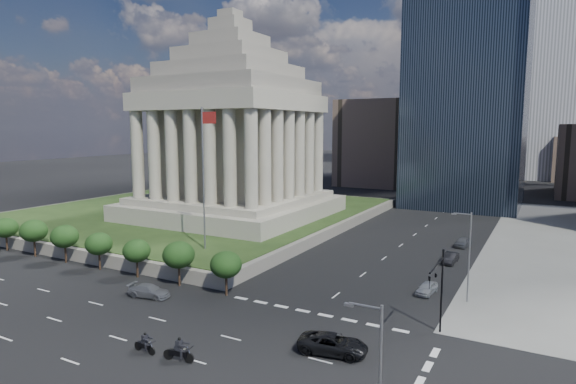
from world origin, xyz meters
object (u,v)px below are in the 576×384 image
Objects in this scene: motorcycle_trail at (145,342)px; suv_grey at (149,291)px; street_lamp_north at (468,252)px; flagpole at (204,171)px; pickup_truck at (333,344)px; parked_sedan_near at (427,288)px; street_lamp_south at (377,384)px; parked_sedan_mid at (450,258)px; motorcycle_lead at (178,349)px; war_memorial at (232,115)px; parked_sedan_far at (463,242)px; traffic_signal_ne at (438,283)px.

suv_grey is at bearing 137.19° from motorcycle_trail.
street_lamp_north is 34.35m from motorcycle_trail.
flagpole reaches higher than pickup_truck.
street_lamp_north is 20.52m from pickup_truck.
motorcycle_trail reaches higher than suv_grey.
street_lamp_north is 2.49× the size of parked_sedan_near.
pickup_truck is at bearing 122.01° from street_lamp_south.
motorcycle_lead is at bearing -106.14° from parked_sedan_mid.
parked_sedan_mid is 44.66m from motorcycle_trail.
parked_sedan_mid is 1.78× the size of motorcycle_trail.
parked_sedan_far is at bearing 3.87° from war_memorial.
war_memorial is 52.76m from parked_sedan_near.
parked_sedan_far is at bearing 99.48° from street_lamp_north.
street_lamp_north reaches higher than suv_grey.
parked_sedan_mid is (-3.50, 26.39, -4.52)m from traffic_signal_ne.
street_lamp_north is 16.46m from parked_sedan_mid.
traffic_signal_ne reaches higher than parked_sedan_near.
parked_sedan_far is (43.00, 2.91, -20.63)m from war_memorial.
parked_sedan_far is at bearing 75.08° from motorcycle_trail.
street_lamp_north is (0.00, 31.00, 0.00)m from street_lamp_south.
parked_sedan_far is 53.50m from motorcycle_lead.
street_lamp_south is at bearing -157.80° from pickup_truck.
motorcycle_lead is at bearing -55.98° from flagpole.
street_lamp_south reaches higher than traffic_signal_ne.
flagpole reaches higher than motorcycle_lead.
traffic_signal_ne is 3.23× the size of motorcycle_trail.
war_memorial reaches higher than street_lamp_south.
motorcycle_trail is at bearing 166.96° from street_lamp_south.
street_lamp_north is 2.02× the size of suv_grey.
flagpole is 32.12m from motorcycle_lead.
parked_sedan_mid is at bearing 97.20° from parked_sedan_near.
motorcycle_trail is (9.60, -10.23, 0.20)m from suv_grey.
traffic_signal_ne is at bearing -36.42° from war_memorial.
war_memorial is 46.55m from suv_grey.
suv_grey is at bearing -76.66° from flagpole.
street_lamp_north is at bearing 1.63° from flagpole.
parked_sedan_mid is at bearing 106.00° from street_lamp_north.
flagpole reaches higher than traffic_signal_ne.
street_lamp_north is (47.33, -23.00, -15.74)m from war_memorial.
war_memorial is 60.12m from motorcycle_lead.
motorcycle_lead is (-14.17, -40.77, 0.33)m from parked_sedan_mid.
war_memorial reaches higher than parked_sedan_near.
war_memorial is 58.71m from motorcycle_trail.
street_lamp_north is 4.04× the size of motorcycle_trail.
suv_grey is (-30.85, -4.35, -4.53)m from traffic_signal_ne.
traffic_signal_ne is at bearing -76.76° from parked_sedan_far.
traffic_signal_ne is 37.65m from parked_sedan_far.
motorcycle_trail is at bearing -110.39° from parked_sedan_mid.
street_lamp_north reaches higher than motorcycle_lead.
suv_grey is 14.03m from motorcycle_trail.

